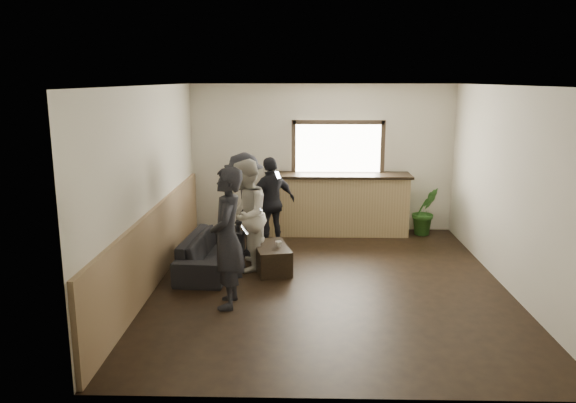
{
  "coord_description": "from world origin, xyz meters",
  "views": [
    {
      "loc": [
        -0.38,
        -7.68,
        2.89
      ],
      "look_at": [
        -0.58,
        0.4,
        1.12
      ],
      "focal_mm": 35.0,
      "sensor_mm": 36.0,
      "label": 1
    }
  ],
  "objects_px": {
    "bar_counter": "(338,200)",
    "cup_b": "(278,244)",
    "cup_a": "(260,240)",
    "sofa": "(211,252)",
    "potted_plant": "(425,211)",
    "person_b": "(245,215)",
    "person_d": "(271,202)",
    "coffee_table": "(271,258)",
    "person_a": "(227,238)",
    "person_c": "(244,205)"
  },
  "relations": [
    {
      "from": "sofa",
      "to": "potted_plant",
      "type": "xyz_separation_m",
      "value": [
        3.72,
        2.08,
        0.18
      ]
    },
    {
      "from": "potted_plant",
      "to": "bar_counter",
      "type": "bearing_deg",
      "value": 178.4
    },
    {
      "from": "person_c",
      "to": "cup_a",
      "type": "bearing_deg",
      "value": 29.3
    },
    {
      "from": "person_a",
      "to": "person_d",
      "type": "bearing_deg",
      "value": 170.17
    },
    {
      "from": "sofa",
      "to": "person_b",
      "type": "distance_m",
      "value": 0.8
    },
    {
      "from": "person_b",
      "to": "cup_a",
      "type": "bearing_deg",
      "value": 124.9
    },
    {
      "from": "sofa",
      "to": "person_a",
      "type": "distance_m",
      "value": 1.62
    },
    {
      "from": "person_c",
      "to": "person_a",
      "type": "bearing_deg",
      "value": 2.34
    },
    {
      "from": "cup_a",
      "to": "cup_b",
      "type": "height_order",
      "value": "cup_a"
    },
    {
      "from": "sofa",
      "to": "bar_counter",
      "type": "bearing_deg",
      "value": -39.88
    },
    {
      "from": "potted_plant",
      "to": "person_c",
      "type": "bearing_deg",
      "value": -157.49
    },
    {
      "from": "coffee_table",
      "to": "cup_a",
      "type": "bearing_deg",
      "value": 140.63
    },
    {
      "from": "person_b",
      "to": "sofa",
      "type": "bearing_deg",
      "value": -83.9
    },
    {
      "from": "cup_b",
      "to": "potted_plant",
      "type": "bearing_deg",
      "value": 38.87
    },
    {
      "from": "cup_a",
      "to": "person_b",
      "type": "bearing_deg",
      "value": -150.34
    },
    {
      "from": "coffee_table",
      "to": "cup_a",
      "type": "distance_m",
      "value": 0.34
    },
    {
      "from": "person_b",
      "to": "person_d",
      "type": "xyz_separation_m",
      "value": [
        0.33,
        1.21,
        -0.06
      ]
    },
    {
      "from": "cup_b",
      "to": "cup_a",
      "type": "bearing_deg",
      "value": 144.23
    },
    {
      "from": "person_a",
      "to": "cup_a",
      "type": "bearing_deg",
      "value": 168.14
    },
    {
      "from": "cup_a",
      "to": "cup_b",
      "type": "relative_size",
      "value": 1.36
    },
    {
      "from": "bar_counter",
      "to": "sofa",
      "type": "xyz_separation_m",
      "value": [
        -2.08,
        -2.12,
        -0.37
      ]
    },
    {
      "from": "bar_counter",
      "to": "potted_plant",
      "type": "relative_size",
      "value": 2.99
    },
    {
      "from": "person_c",
      "to": "bar_counter",
      "type": "bearing_deg",
      "value": 133.08
    },
    {
      "from": "sofa",
      "to": "person_b",
      "type": "relative_size",
      "value": 1.08
    },
    {
      "from": "coffee_table",
      "to": "cup_a",
      "type": "height_order",
      "value": "cup_a"
    },
    {
      "from": "person_c",
      "to": "coffee_table",
      "type": "bearing_deg",
      "value": 35.33
    },
    {
      "from": "cup_a",
      "to": "sofa",
      "type": "bearing_deg",
      "value": -170.21
    },
    {
      "from": "bar_counter",
      "to": "sofa",
      "type": "distance_m",
      "value": 2.99
    },
    {
      "from": "potted_plant",
      "to": "person_b",
      "type": "height_order",
      "value": "person_b"
    },
    {
      "from": "cup_a",
      "to": "person_b",
      "type": "distance_m",
      "value": 0.48
    },
    {
      "from": "cup_a",
      "to": "potted_plant",
      "type": "height_order",
      "value": "potted_plant"
    },
    {
      "from": "bar_counter",
      "to": "person_d",
      "type": "relative_size",
      "value": 1.7
    },
    {
      "from": "sofa",
      "to": "cup_a",
      "type": "distance_m",
      "value": 0.78
    },
    {
      "from": "coffee_table",
      "to": "potted_plant",
      "type": "bearing_deg",
      "value": 36.9
    },
    {
      "from": "cup_b",
      "to": "person_c",
      "type": "bearing_deg",
      "value": 126.44
    },
    {
      "from": "potted_plant",
      "to": "person_b",
      "type": "distance_m",
      "value": 3.82
    },
    {
      "from": "bar_counter",
      "to": "person_b",
      "type": "xyz_separation_m",
      "value": [
        -1.54,
        -2.12,
        0.21
      ]
    },
    {
      "from": "bar_counter",
      "to": "cup_b",
      "type": "height_order",
      "value": "bar_counter"
    },
    {
      "from": "person_b",
      "to": "person_c",
      "type": "xyz_separation_m",
      "value": [
        -0.09,
        0.71,
        0.0
      ]
    },
    {
      "from": "person_a",
      "to": "person_c",
      "type": "relative_size",
      "value": 1.06
    },
    {
      "from": "coffee_table",
      "to": "potted_plant",
      "type": "xyz_separation_m",
      "value": [
        2.79,
        2.09,
        0.26
      ]
    },
    {
      "from": "cup_a",
      "to": "coffee_table",
      "type": "bearing_deg",
      "value": -39.37
    },
    {
      "from": "coffee_table",
      "to": "person_b",
      "type": "relative_size",
      "value": 0.51
    },
    {
      "from": "coffee_table",
      "to": "cup_b",
      "type": "height_order",
      "value": "cup_b"
    },
    {
      "from": "cup_b",
      "to": "person_b",
      "type": "height_order",
      "value": "person_b"
    },
    {
      "from": "cup_b",
      "to": "person_b",
      "type": "distance_m",
      "value": 0.66
    },
    {
      "from": "bar_counter",
      "to": "cup_a",
      "type": "xyz_separation_m",
      "value": [
        -1.32,
        -1.99,
        -0.2
      ]
    },
    {
      "from": "person_b",
      "to": "coffee_table",
      "type": "bearing_deg",
      "value": 91.65
    },
    {
      "from": "bar_counter",
      "to": "coffee_table",
      "type": "distance_m",
      "value": 2.47
    },
    {
      "from": "sofa",
      "to": "potted_plant",
      "type": "height_order",
      "value": "potted_plant"
    }
  ]
}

